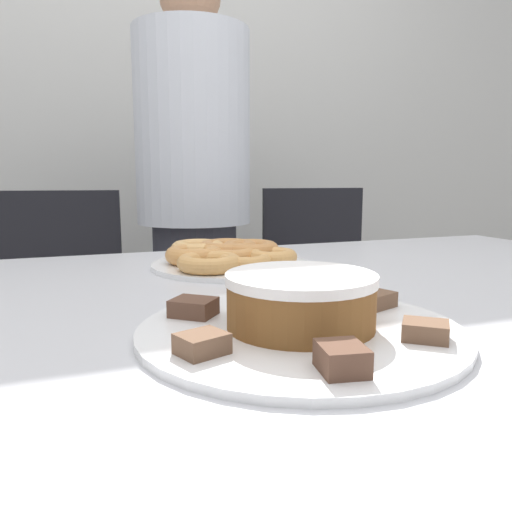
{
  "coord_description": "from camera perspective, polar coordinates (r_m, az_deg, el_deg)",
  "views": [
    {
      "loc": [
        -0.28,
        -0.71,
        0.93
      ],
      "look_at": [
        -0.0,
        0.04,
        0.8
      ],
      "focal_mm": 35.0,
      "sensor_mm": 36.0,
      "label": 1
    }
  ],
  "objects": [
    {
      "name": "table",
      "position": [
        0.8,
        1.12,
        -9.45
      ],
      "size": [
        1.89,
        1.1,
        0.74
      ],
      "color": "silver",
      "rests_on": "ground_plane"
    },
    {
      "name": "donut_7",
      "position": [
        0.96,
        -5.37,
        -0.76
      ],
      "size": [
        0.12,
        0.12,
        0.03
      ],
      "color": "tan",
      "rests_on": "plate_donuts"
    },
    {
      "name": "wall_back",
      "position": [
        2.4,
        -14.01,
        17.73
      ],
      "size": [
        8.0,
        0.05,
        2.6
      ],
      "color": "silver",
      "rests_on": "ground_plane"
    },
    {
      "name": "lamington_0",
      "position": [
        0.59,
        18.79,
        -8.07
      ],
      "size": [
        0.06,
        0.06,
        0.02
      ],
      "rotation": [
        0.0,
        0.0,
        5.59
      ],
      "color": "brown",
      "rests_on": "plate_cake"
    },
    {
      "name": "donut_6",
      "position": [
        1.04,
        -7.06,
        0.14
      ],
      "size": [
        0.12,
        0.12,
        0.04
      ],
      "color": "#D18E4C",
      "rests_on": "plate_donuts"
    },
    {
      "name": "donut_4",
      "position": [
        1.1,
        -3.22,
        0.77
      ],
      "size": [
        0.13,
        0.13,
        0.04
      ],
      "color": "#C68447",
      "rests_on": "plate_donuts"
    },
    {
      "name": "office_chair_left",
      "position": [
        1.67,
        -21.93,
        -9.38
      ],
      "size": [
        0.5,
        0.5,
        0.88
      ],
      "rotation": [
        0.0,
        0.0,
        -0.16
      ],
      "color": "black",
      "rests_on": "ground_plane"
    },
    {
      "name": "lamington_2",
      "position": [
        0.74,
        2.14,
        -4.02
      ],
      "size": [
        0.06,
        0.06,
        0.02
      ],
      "rotation": [
        0.0,
        0.0,
        7.68
      ],
      "color": "brown",
      "rests_on": "plate_cake"
    },
    {
      "name": "frosted_cake",
      "position": [
        0.6,
        5.12,
        -5.05
      ],
      "size": [
        0.18,
        0.18,
        0.07
      ],
      "color": "brown",
      "rests_on": "plate_cake"
    },
    {
      "name": "lamington_3",
      "position": [
        0.65,
        -7.15,
        -5.84
      ],
      "size": [
        0.07,
        0.07,
        0.02
      ],
      "rotation": [
        0.0,
        0.0,
        8.73
      ],
      "color": "brown",
      "rests_on": "plate_cake"
    },
    {
      "name": "donut_0",
      "position": [
        1.04,
        -2.93,
        0.14
      ],
      "size": [
        0.12,
        0.12,
        0.03
      ],
      "color": "#D18E4C",
      "rests_on": "plate_donuts"
    },
    {
      "name": "lamington_4",
      "position": [
        0.52,
        -6.2,
        -9.92
      ],
      "size": [
        0.06,
        0.05,
        0.02
      ],
      "rotation": [
        0.0,
        0.0,
        9.78
      ],
      "color": "brown",
      "rests_on": "plate_cake"
    },
    {
      "name": "donut_1",
      "position": [
        0.98,
        -1.25,
        -0.55
      ],
      "size": [
        0.11,
        0.11,
        0.03
      ],
      "color": "tan",
      "rests_on": "plate_donuts"
    },
    {
      "name": "donut_5",
      "position": [
        1.12,
        -6.65,
        0.78
      ],
      "size": [
        0.12,
        0.12,
        0.04
      ],
      "color": "#E5AD66",
      "rests_on": "plate_donuts"
    },
    {
      "name": "lamington_1",
      "position": [
        0.71,
        13.2,
        -4.85
      ],
      "size": [
        0.07,
        0.06,
        0.02
      ],
      "rotation": [
        0.0,
        0.0,
        6.64
      ],
      "color": "brown",
      "rests_on": "plate_cake"
    },
    {
      "name": "plate_cake",
      "position": [
        0.61,
        5.07,
        -8.49
      ],
      "size": [
        0.39,
        0.39,
        0.01
      ],
      "color": "white",
      "rests_on": "table"
    },
    {
      "name": "donut_3",
      "position": [
        1.09,
        -0.71,
        0.67
      ],
      "size": [
        0.13,
        0.13,
        0.04
      ],
      "color": "#C68447",
      "rests_on": "plate_donuts"
    },
    {
      "name": "lamington_5",
      "position": [
        0.48,
        9.77,
        -11.46
      ],
      "size": [
        0.05,
        0.06,
        0.03
      ],
      "rotation": [
        0.0,
        0.0,
        10.83
      ],
      "color": "brown",
      "rests_on": "plate_cake"
    },
    {
      "name": "office_chair_right",
      "position": [
        1.88,
        7.78,
        -6.78
      ],
      "size": [
        0.5,
        0.5,
        0.88
      ],
      "rotation": [
        0.0,
        0.0,
        -0.13
      ],
      "color": "black",
      "rests_on": "ground_plane"
    },
    {
      "name": "person_standing",
      "position": [
        1.69,
        -7.08,
        5.5
      ],
      "size": [
        0.37,
        0.37,
        1.58
      ],
      "color": "#383842",
      "rests_on": "ground_plane"
    },
    {
      "name": "donut_2",
      "position": [
        1.02,
        1.9,
        -0.07
      ],
      "size": [
        0.1,
        0.1,
        0.03
      ],
      "color": "tan",
      "rests_on": "plate_donuts"
    },
    {
      "name": "plate_donuts",
      "position": [
        1.05,
        -2.92,
        -1.02
      ],
      "size": [
        0.33,
        0.33,
        0.01
      ],
      "color": "white",
      "rests_on": "table"
    }
  ]
}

